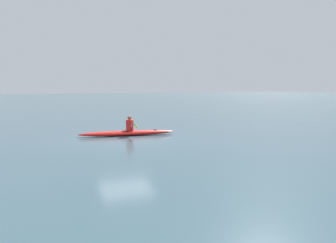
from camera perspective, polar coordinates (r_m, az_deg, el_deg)
ground_plane at (r=15.01m, az=-7.88°, el=-3.30°), size 160.00×160.00×0.00m
kayak at (r=16.12m, az=-7.56°, el=-2.12°), size 4.98×1.23×0.26m
kayaker at (r=16.07m, az=-7.05°, el=-0.52°), size 0.58×2.42×0.77m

